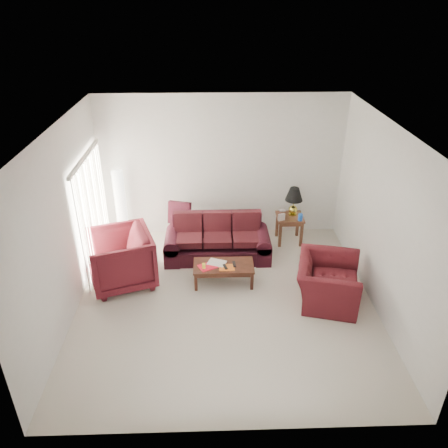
% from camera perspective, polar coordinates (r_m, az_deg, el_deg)
% --- Properties ---
extents(floor, '(5.00, 5.00, 0.00)m').
position_cam_1_polar(floor, '(7.61, 0.21, -10.04)').
color(floor, beige).
rests_on(floor, ground).
extents(blinds, '(0.10, 2.00, 2.16)m').
position_cam_1_polar(blinds, '(8.42, -16.80, 1.37)').
color(blinds, silver).
rests_on(blinds, ground).
extents(sofa, '(2.10, 0.98, 0.84)m').
position_cam_1_polar(sofa, '(8.55, -0.86, -1.93)').
color(sofa, black).
rests_on(sofa, ground).
extents(throw_pillow, '(0.51, 0.35, 0.48)m').
position_cam_1_polar(throw_pillow, '(8.95, -5.83, 1.45)').
color(throw_pillow, black).
rests_on(throw_pillow, sofa).
extents(end_table, '(0.57, 0.57, 0.59)m').
position_cam_1_polar(end_table, '(9.27, 8.49, -0.60)').
color(end_table, '#532E1C').
rests_on(end_table, ground).
extents(table_lamp, '(0.45, 0.45, 0.60)m').
position_cam_1_polar(table_lamp, '(9.07, 9.08, 2.91)').
color(table_lamp, gold).
rests_on(table_lamp, end_table).
extents(clock, '(0.15, 0.10, 0.14)m').
position_cam_1_polar(clock, '(8.91, 7.51, 0.89)').
color(clock, white).
rests_on(clock, end_table).
extents(blue_canister, '(0.11, 0.11, 0.15)m').
position_cam_1_polar(blue_canister, '(8.96, 9.94, 0.88)').
color(blue_canister, '#1B51B2').
rests_on(blue_canister, end_table).
extents(picture_frame, '(0.16, 0.18, 0.05)m').
position_cam_1_polar(picture_frame, '(9.18, 7.58, 1.79)').
color(picture_frame, silver).
rests_on(picture_frame, end_table).
extents(floor_lamp, '(0.29, 0.29, 1.58)m').
position_cam_1_polar(floor_lamp, '(9.26, -13.33, 2.31)').
color(floor_lamp, silver).
rests_on(floor_lamp, ground).
extents(armchair_left, '(1.40, 1.38, 1.01)m').
position_cam_1_polar(armchair_left, '(7.98, -13.36, -4.46)').
color(armchair_left, '#491118').
rests_on(armchair_left, ground).
extents(armchair_right, '(1.27, 1.37, 0.75)m').
position_cam_1_polar(armchair_right, '(7.63, 13.37, -7.32)').
color(armchair_right, '#440F15').
rests_on(armchair_right, ground).
extents(coffee_table, '(1.21, 0.94, 0.38)m').
position_cam_1_polar(coffee_table, '(7.94, -0.06, -6.49)').
color(coffee_table, black).
rests_on(coffee_table, ground).
extents(magazine_red, '(0.38, 0.35, 0.02)m').
position_cam_1_polar(magazine_red, '(7.79, -2.13, -5.55)').
color(magazine_red, red).
rests_on(magazine_red, coffee_table).
extents(magazine_white, '(0.38, 0.33, 0.02)m').
position_cam_1_polar(magazine_white, '(7.88, -0.97, -5.10)').
color(magazine_white, silver).
rests_on(magazine_white, coffee_table).
extents(magazine_orange, '(0.27, 0.21, 0.02)m').
position_cam_1_polar(magazine_orange, '(7.75, 0.38, -5.69)').
color(magazine_orange, '#CD5D18').
rests_on(magazine_orange, coffee_table).
extents(remote_a, '(0.09, 0.17, 0.02)m').
position_cam_1_polar(remote_a, '(7.74, 0.16, -5.60)').
color(remote_a, black).
rests_on(remote_a, coffee_table).
extents(remote_b, '(0.06, 0.18, 0.02)m').
position_cam_1_polar(remote_b, '(7.81, 1.34, -5.26)').
color(remote_b, black).
rests_on(remote_b, coffee_table).
extents(yellow_glass, '(0.07, 0.07, 0.11)m').
position_cam_1_polar(yellow_glass, '(7.71, -2.66, -5.55)').
color(yellow_glass, yellow).
rests_on(yellow_glass, coffee_table).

